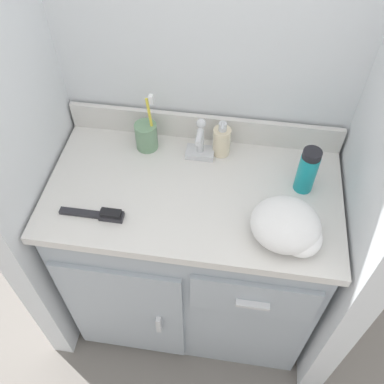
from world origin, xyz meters
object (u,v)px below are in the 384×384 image
Objects in this scene: hairbrush at (101,214)px; hand_towel at (289,227)px; shaving_cream_can at (307,171)px; soap_dispenser at (222,141)px; toothbrush_cup at (147,135)px.

hand_towel is (0.52, 0.01, 0.03)m from hairbrush.
hand_towel is at bearing 0.93° from hairbrush.
shaving_cream_can is 0.60m from hairbrush.
hand_towel is (0.21, -0.30, -0.01)m from soap_dispenser.
soap_dispenser is 0.66× the size of hand_towel.
soap_dispenser is at bearing 125.53° from hand_towel.
hairbrush is (-0.31, -0.31, -0.04)m from soap_dispenser.
hand_towel is at bearing -54.47° from soap_dispenser.
hairbrush is 0.52m from hand_towel.
toothbrush_cup is 0.51m from shaving_cream_can.
shaving_cream_can is at bearing -23.48° from soap_dispenser.
shaving_cream_can is 0.78× the size of hand_towel.
shaving_cream_can reaches higher than hand_towel.
hairbrush is (-0.07, -0.30, -0.04)m from toothbrush_cup.
soap_dispenser reaches higher than hairbrush.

